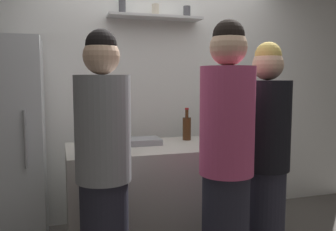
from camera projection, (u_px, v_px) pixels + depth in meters
back_wall_assembly at (157, 92)px, 3.75m from camera, size 4.80×0.32×2.60m
refrigerator at (9, 145)px, 3.00m from camera, size 0.57×0.63×1.78m
counter at (168, 195)px, 3.08m from camera, size 1.68×0.73×0.89m
baking_pan at (140, 141)px, 3.05m from camera, size 0.34×0.24×0.05m
utensil_holder at (122, 143)px, 2.80m from camera, size 0.10×0.10×0.22m
wine_bottle_green_glass at (87, 142)px, 2.56m from camera, size 0.07×0.07×0.29m
wine_bottle_pale_glass at (123, 137)px, 2.67m from camera, size 0.08×0.08×0.34m
wine_bottle_amber_glass at (187, 128)px, 3.26m from camera, size 0.08×0.08×0.29m
water_bottle_plastic at (209, 132)px, 3.00m from camera, size 0.10×0.10×0.25m
person_blonde at (265, 163)px, 2.55m from camera, size 0.34×0.34×1.70m
person_grey_hoodie at (104, 173)px, 2.20m from camera, size 0.34×0.34×1.74m
person_pink_top at (226, 165)px, 2.24m from camera, size 0.34×0.34×1.80m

